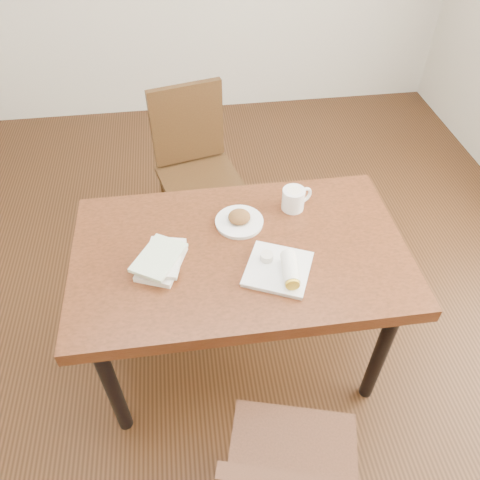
{
  "coord_description": "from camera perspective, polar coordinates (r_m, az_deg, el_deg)",
  "views": [
    {
      "loc": [
        -0.18,
        -1.27,
        2.07
      ],
      "look_at": [
        0.0,
        0.0,
        0.8
      ],
      "focal_mm": 35.0,
      "sensor_mm": 36.0,
      "label": 1
    }
  ],
  "objects": [
    {
      "name": "plate_scone",
      "position": [
        1.93,
        -0.09,
        2.45
      ],
      "size": [
        0.2,
        0.2,
        0.06
      ],
      "color": "white",
      "rests_on": "table"
    },
    {
      "name": "table",
      "position": [
        1.9,
        -0.0,
        -2.81
      ],
      "size": [
        1.32,
        0.79,
        0.75
      ],
      "color": "brown",
      "rests_on": "ground"
    },
    {
      "name": "ground",
      "position": [
        2.44,
        -0.0,
        -13.51
      ],
      "size": [
        4.0,
        5.0,
        0.01
      ],
      "primitive_type": "cube",
      "color": "#472814",
      "rests_on": "ground"
    },
    {
      "name": "coffee_mug",
      "position": [
        2.0,
        6.63,
        5.06
      ],
      "size": [
        0.14,
        0.1,
        0.1
      ],
      "color": "white",
      "rests_on": "table"
    },
    {
      "name": "chair_far",
      "position": [
        2.65,
        -5.43,
        9.43
      ],
      "size": [
        0.51,
        0.51,
        0.95
      ],
      "color": "#402A12",
      "rests_on": "ground"
    },
    {
      "name": "plate_burrito",
      "position": [
        1.75,
        5.09,
        -3.52
      ],
      "size": [
        0.31,
        0.31,
        0.08
      ],
      "color": "white",
      "rests_on": "table"
    },
    {
      "name": "book_stack",
      "position": [
        1.79,
        -9.56,
        -2.4
      ],
      "size": [
        0.23,
        0.25,
        0.06
      ],
      "color": "white",
      "rests_on": "table"
    },
    {
      "name": "room_walls",
      "position": [
        1.35,
        -0.0,
        25.81
      ],
      "size": [
        4.02,
        5.02,
        2.8
      ],
      "color": "beige",
      "rests_on": "ground"
    }
  ]
}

